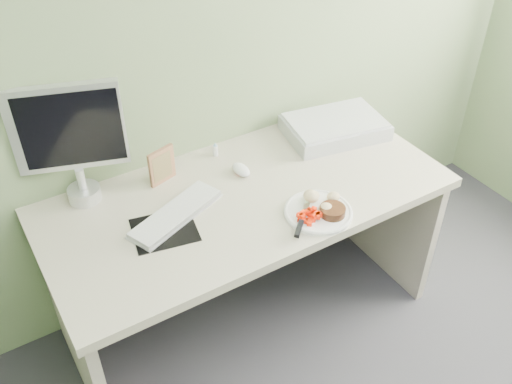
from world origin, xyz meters
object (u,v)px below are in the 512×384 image
desk (247,228)px  monitor (70,138)px  scanner (335,128)px  plate (318,212)px

desk → monitor: monitor is taller
scanner → desk: bearing=-153.5°
desk → plate: plate is taller
desk → scanner: (0.56, 0.16, 0.22)m
monitor → desk: bearing=-11.2°
scanner → monitor: monitor is taller
plate → scanner: size_ratio=0.60×
monitor → plate: bearing=-19.5°
desk → scanner: scanner is taller
plate → scanner: (0.39, 0.41, 0.03)m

